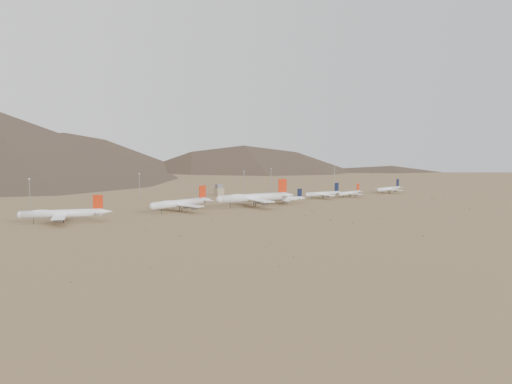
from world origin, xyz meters
TOP-DOWN VIEW (x-y plane):
  - ground at (0.00, 0.00)m, footprint 3000.00×3000.00m
  - mountain_ridge at (0.00, 900.00)m, footprint 4400.00×1000.00m
  - widebody_west at (-159.97, 22.33)m, footprint 61.28×48.98m
  - widebody_centre at (-62.71, 30.44)m, footprint 64.85×50.99m
  - widebody_east at (5.07, 22.40)m, footprint 77.40×59.95m
  - narrowbody_a at (41.83, 25.58)m, footprint 38.10×28.59m
  - narrowbody_b at (98.96, 35.77)m, footprint 45.57×32.80m
  - narrowbody_c at (131.50, 31.83)m, footprint 38.50×28.17m
  - narrowbody_d at (195.63, 36.70)m, footprint 44.11×32.04m
  - control_tower at (30.00, 120.00)m, footprint 8.00×8.00m
  - mast_far_west at (-157.70, 118.66)m, footprint 2.00×0.60m
  - mast_west at (-53.71, 129.78)m, footprint 2.00×0.60m
  - mast_centre at (51.36, 105.16)m, footprint 2.00×0.60m
  - mast_east at (109.63, 136.04)m, footprint 2.00×0.60m
  - mast_far_east at (205.54, 133.69)m, footprint 2.00×0.60m
  - desert_scrub at (36.08, -84.55)m, footprint 430.80×180.48m

SIDE VIEW (x-z plane):
  - ground at x=0.00m, z-range 0.00..0.00m
  - desert_scrub at x=36.08m, z-range -0.10..0.75m
  - narrowbody_c at x=131.50m, z-range -2.25..10.58m
  - narrowbody_a at x=41.83m, z-range -2.33..10.94m
  - narrowbody_d at x=195.63m, z-range -2.56..12.05m
  - narrowbody_b at x=98.96m, z-range -2.64..12.40m
  - control_tower at x=30.00m, z-range -0.68..11.32m
  - widebody_west at x=-159.97m, z-range -2.96..16.13m
  - widebody_centre at x=-62.71m, z-range -3.04..16.53m
  - widebody_east at x=5.07m, z-range -3.57..19.45m
  - mast_far_west at x=-157.70m, z-range 1.35..27.05m
  - mast_west at x=-53.71m, z-range 1.35..27.05m
  - mast_centre at x=51.36m, z-range 1.35..27.05m
  - mast_east at x=109.63m, z-range 1.35..27.05m
  - mast_far_east at x=205.54m, z-range 1.35..27.05m
  - mountain_ridge at x=0.00m, z-range 0.00..300.00m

